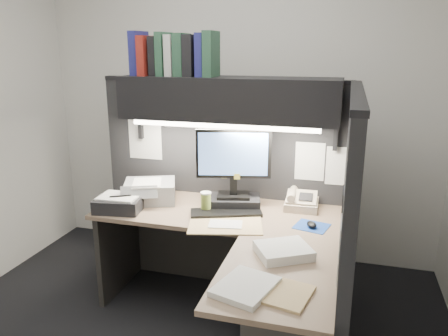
{
  "coord_description": "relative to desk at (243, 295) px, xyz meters",
  "views": [
    {
      "loc": [
        0.94,
        -2.21,
        1.85
      ],
      "look_at": [
        0.16,
        0.51,
        1.06
      ],
      "focal_mm": 35.0,
      "sensor_mm": 36.0,
      "label": 1
    }
  ],
  "objects": [
    {
      "name": "pinned_papers",
      "position": [
        -0.0,
        0.56,
        0.61
      ],
      "size": [
        1.76,
        1.31,
        0.51
      ],
      "color": "white",
      "rests_on": "partition_back"
    },
    {
      "name": "monitor",
      "position": [
        -0.24,
        0.68,
        0.51
      ],
      "size": [
        0.52,
        0.31,
        0.57
      ],
      "rotation": [
        0.0,
        0.0,
        0.24
      ],
      "color": "black",
      "rests_on": "desk"
    },
    {
      "name": "paper_stack_a",
      "position": [
        0.23,
        0.01,
        0.31
      ],
      "size": [
        0.37,
        0.35,
        0.05
      ],
      "primitive_type": "cube",
      "rotation": [
        0.0,
        0.0,
        0.53
      ],
      "color": "white",
      "rests_on": "desk"
    },
    {
      "name": "manila_stack",
      "position": [
        0.31,
        -0.4,
        0.29
      ],
      "size": [
        0.25,
        0.29,
        0.01
      ],
      "primitive_type": "cube",
      "rotation": [
        0.0,
        0.0,
        -0.22
      ],
      "color": "tan",
      "rests_on": "desk"
    },
    {
      "name": "printer",
      "position": [
        -0.87,
        0.63,
        0.36
      ],
      "size": [
        0.46,
        0.43,
        0.15
      ],
      "primitive_type": "cube",
      "rotation": [
        0.0,
        0.0,
        0.38
      ],
      "color": "gray",
      "rests_on": "desk"
    },
    {
      "name": "notebook_stack",
      "position": [
        -1.0,
        0.39,
        0.33
      ],
      "size": [
        0.35,
        0.31,
        0.1
      ],
      "primitive_type": "cube",
      "rotation": [
        0.0,
        0.0,
        0.15
      ],
      "color": "black",
      "rests_on": "desk"
    },
    {
      "name": "mousepad",
      "position": [
        0.34,
        0.46,
        0.29
      ],
      "size": [
        0.25,
        0.23,
        0.0
      ],
      "primitive_type": "cube",
      "rotation": [
        0.0,
        0.0,
        -0.24
      ],
      "color": "#1C419B",
      "rests_on": "desk"
    },
    {
      "name": "coffee_cup",
      "position": [
        -0.4,
        0.53,
        0.35
      ],
      "size": [
        0.09,
        0.09,
        0.13
      ],
      "primitive_type": "cylinder",
      "rotation": [
        0.0,
        0.0,
        0.35
      ],
      "color": "#A2B046",
      "rests_on": "desk"
    },
    {
      "name": "keyboard",
      "position": [
        -0.25,
        0.51,
        0.3
      ],
      "size": [
        0.51,
        0.32,
        0.02
      ],
      "primitive_type": "cube",
      "rotation": [
        0.0,
        0.0,
        0.36
      ],
      "color": "black",
      "rests_on": "desk"
    },
    {
      "name": "partition_back",
      "position": [
        -0.4,
        0.93,
        0.36
      ],
      "size": [
        1.9,
        0.06,
        1.6
      ],
      "primitive_type": "cube",
      "color": "black",
      "rests_on": "floor"
    },
    {
      "name": "binder_row",
      "position": [
        -0.69,
        0.76,
        1.35
      ],
      "size": [
        0.62,
        0.25,
        0.31
      ],
      "color": "navy",
      "rests_on": "overhead_shelf"
    },
    {
      "name": "task_light_tube",
      "position": [
        -0.3,
        0.61,
        0.89
      ],
      "size": [
        1.32,
        0.04,
        0.04
      ],
      "primitive_type": "cylinder",
      "rotation": [
        0.0,
        1.57,
        0.0
      ],
      "color": "white",
      "rests_on": "overhead_shelf"
    },
    {
      "name": "wall_back",
      "position": [
        -0.43,
        1.5,
        0.91
      ],
      "size": [
        3.5,
        0.04,
        2.7
      ],
      "primitive_type": "cube",
      "color": "silver",
      "rests_on": "floor"
    },
    {
      "name": "open_folder",
      "position": [
        -0.2,
        0.32,
        0.29
      ],
      "size": [
        0.54,
        0.42,
        0.01
      ],
      "primitive_type": "cube",
      "rotation": [
        0.0,
        0.0,
        0.25
      ],
      "color": "tan",
      "rests_on": "desk"
    },
    {
      "name": "paper_stack_b",
      "position": [
        0.1,
        -0.4,
        0.3
      ],
      "size": [
        0.32,
        0.36,
        0.03
      ],
      "primitive_type": "cube",
      "rotation": [
        0.0,
        0.0,
        -0.29
      ],
      "color": "white",
      "rests_on": "desk"
    },
    {
      "name": "desk",
      "position": [
        0.0,
        0.0,
        0.0
      ],
      "size": [
        1.7,
        1.53,
        0.73
      ],
      "color": "#876956",
      "rests_on": "floor"
    },
    {
      "name": "partition_right",
      "position": [
        0.55,
        0.18,
        0.36
      ],
      "size": [
        0.06,
        1.5,
        1.6
      ],
      "primitive_type": "cube",
      "color": "black",
      "rests_on": "floor"
    },
    {
      "name": "overhead_shelf",
      "position": [
        -0.3,
        0.75,
        1.06
      ],
      "size": [
        1.55,
        0.34,
        0.3
      ],
      "primitive_type": "cube",
      "color": "black",
      "rests_on": "partition_back"
    },
    {
      "name": "telephone",
      "position": [
        0.24,
        0.78,
        0.33
      ],
      "size": [
        0.24,
        0.25,
        0.09
      ],
      "primitive_type": "cube",
      "rotation": [
        0.0,
        0.0,
        0.03
      ],
      "color": "beige",
      "rests_on": "desk"
    },
    {
      "name": "mouse",
      "position": [
        0.34,
        0.44,
        0.31
      ],
      "size": [
        0.09,
        0.11,
        0.03
      ],
      "primitive_type": "ellipsoid",
      "rotation": [
        0.0,
        0.0,
        0.39
      ],
      "color": "black",
      "rests_on": "mousepad"
    }
  ]
}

